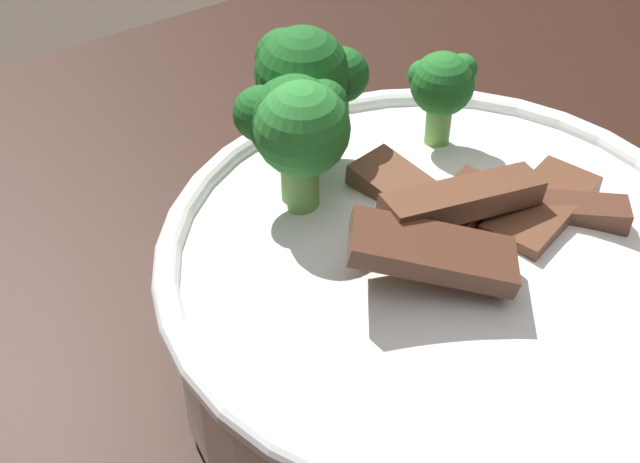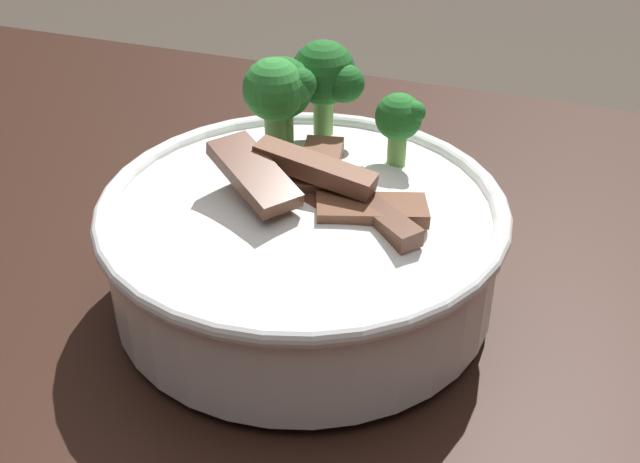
# 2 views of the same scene
# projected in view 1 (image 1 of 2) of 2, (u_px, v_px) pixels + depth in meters

# --- Properties ---
(rice_bowl) EXTENTS (0.25, 0.25, 0.15)m
(rice_bowl) POSITION_uv_depth(u_px,v_px,m) (442.00, 280.00, 0.42)
(rice_bowl) COLOR white
(rice_bowl) RESTS_ON dining_table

